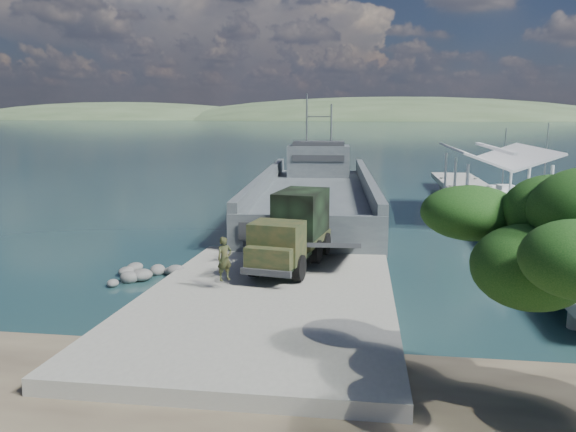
# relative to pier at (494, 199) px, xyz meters

# --- Properties ---
(ground) EXTENTS (1400.00, 1400.00, 0.00)m
(ground) POSITION_rel_pier_xyz_m (-13.00, -18.77, -1.60)
(ground) COLOR #1A3B3E
(ground) RESTS_ON ground
(boat_ramp) EXTENTS (10.00, 18.00, 0.50)m
(boat_ramp) POSITION_rel_pier_xyz_m (-13.00, -19.77, -1.35)
(boat_ramp) COLOR gray
(boat_ramp) RESTS_ON ground
(shoreline_rocks) EXTENTS (3.20, 5.60, 0.90)m
(shoreline_rocks) POSITION_rel_pier_xyz_m (-19.20, -18.27, -1.60)
(shoreline_rocks) COLOR #585855
(shoreline_rocks) RESTS_ON ground
(distant_headlands) EXTENTS (1000.00, 240.00, 48.00)m
(distant_headlands) POSITION_rel_pier_xyz_m (37.00, 541.23, -1.60)
(distant_headlands) COLOR #3C5132
(distant_headlands) RESTS_ON ground
(pier) EXTENTS (6.40, 44.00, 6.10)m
(pier) POSITION_rel_pier_xyz_m (0.00, 0.00, 0.00)
(pier) COLOR gray
(pier) RESTS_ON ground
(landing_craft) EXTENTS (10.35, 34.75, 10.21)m
(landing_craft) POSITION_rel_pier_xyz_m (-13.08, 2.71, -0.76)
(landing_craft) COLOR #434B4F
(landing_craft) RESTS_ON ground
(military_truck) EXTENTS (3.43, 7.57, 3.39)m
(military_truck) POSITION_rel_pier_xyz_m (-12.56, -15.21, 0.59)
(military_truck) COLOR black
(military_truck) RESTS_ON boat_ramp
(soldier) EXTENTS (0.78, 0.77, 1.81)m
(soldier) POSITION_rel_pier_xyz_m (-14.87, -19.52, -0.19)
(soldier) COLOR black
(soldier) RESTS_ON boat_ramp
(sailboat_near) EXTENTS (2.26, 5.46, 6.45)m
(sailboat_near) POSITION_rel_pier_xyz_m (3.64, 13.01, -1.26)
(sailboat_near) COLOR white
(sailboat_near) RESTS_ON ground
(sailboat_far) EXTENTS (1.74, 5.68, 6.89)m
(sailboat_far) POSITION_rel_pier_xyz_m (7.91, 15.02, -1.23)
(sailboat_far) COLOR white
(sailboat_far) RESTS_ON ground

